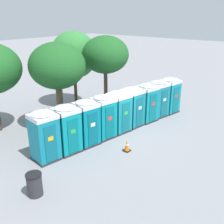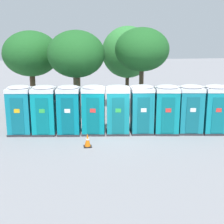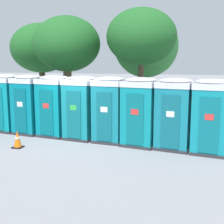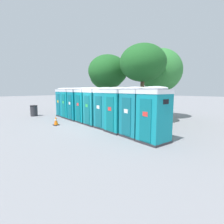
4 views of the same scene
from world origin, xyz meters
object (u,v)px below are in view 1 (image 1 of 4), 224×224
at_px(portapotty_5, 133,107).
at_px(street_tree_2, 57,66).
at_px(street_tree_0, 105,55).
at_px(portapotty_1, 67,129).
at_px(portapotty_4, 119,111).
at_px(street_tree_3, 74,55).
at_px(portapotty_3, 103,117).
at_px(traffic_cone, 127,146).
at_px(portapotty_7, 158,99).
at_px(trash_can, 35,184).
at_px(portapotty_8, 170,95).
at_px(portapotty_0, 44,136).
at_px(portapotty_6, 147,103).
at_px(portapotty_2, 86,123).

xyz_separation_m(portapotty_5, street_tree_2, (-3.16, 3.33, 2.63)).
bearing_deg(street_tree_0, street_tree_2, 173.58).
distance_m(street_tree_0, street_tree_2, 3.89).
bearing_deg(portapotty_1, portapotty_4, -7.70).
relative_size(portapotty_1, street_tree_0, 0.46).
bearing_deg(street_tree_3, portapotty_3, -118.23).
bearing_deg(traffic_cone, street_tree_0, 51.58).
bearing_deg(portapotty_1, portapotty_7, -7.77).
bearing_deg(portapotty_4, traffic_cone, -132.67).
relative_size(portapotty_1, street_tree_3, 0.45).
bearing_deg(street_tree_2, portapotty_7, -33.30).
distance_m(street_tree_2, trash_can, 7.54).
xyz_separation_m(portapotty_4, portapotty_8, (4.98, -0.75, -0.00)).
bearing_deg(portapotty_8, portapotty_5, 170.51).
distance_m(portapotty_3, portapotty_4, 1.26).
height_order(portapotty_0, portapotty_4, same).
relative_size(portapotty_4, street_tree_0, 0.46).
distance_m(portapotty_1, street_tree_3, 7.97).
bearing_deg(portapotty_0, portapotty_1, -9.67).
bearing_deg(portapotty_8, street_tree_3, 116.94).
distance_m(portapotty_4, portapotty_7, 3.78).
bearing_deg(street_tree_3, street_tree_0, -85.30).
relative_size(portapotty_6, street_tree_0, 0.46).
bearing_deg(street_tree_3, portapotty_6, -82.65).
height_order(portapotty_0, portapotty_5, same).
distance_m(portapotty_4, street_tree_2, 4.56).
relative_size(portapotty_6, portapotty_7, 1.00).
relative_size(portapotty_6, street_tree_3, 0.45).
distance_m(portapotty_1, portapotty_3, 2.52).
relative_size(portapotty_1, traffic_cone, 3.97).
xyz_separation_m(street_tree_2, trash_can, (-5.08, -4.40, -3.43)).
xyz_separation_m(portapotty_1, portapotty_6, (6.23, -0.88, -0.00)).
bearing_deg(trash_can, street_tree_0, 23.94).
relative_size(street_tree_3, traffic_cone, 8.88).
height_order(portapotty_3, portapotty_8, same).
bearing_deg(portapotty_2, portapotty_8, -8.15).
relative_size(street_tree_2, trash_can, 5.50).
xyz_separation_m(portapotty_1, traffic_cone, (1.99, -2.41, -0.97)).
bearing_deg(portapotty_5, portapotty_4, 173.99).
bearing_deg(street_tree_2, portapotty_4, -59.15).
height_order(portapotty_5, traffic_cone, portapotty_5).
distance_m(street_tree_3, trash_can, 11.61).
relative_size(portapotty_7, trash_can, 2.62).
relative_size(portapotty_1, portapotty_7, 1.00).
relative_size(portapotty_7, portapotty_8, 1.00).
bearing_deg(street_tree_3, portapotty_8, -63.06).
xyz_separation_m(portapotty_7, street_tree_2, (-5.65, 3.71, 2.63)).
relative_size(portapotty_2, portapotty_4, 1.00).
bearing_deg(portapotty_7, portapotty_3, 172.03).
bearing_deg(portapotty_0, portapotty_2, -9.16).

